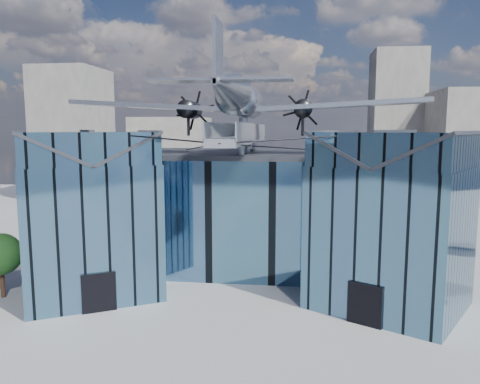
# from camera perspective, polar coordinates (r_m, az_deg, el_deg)

# --- Properties ---
(ground_plane) EXTENTS (120.00, 120.00, 0.00)m
(ground_plane) POSITION_cam_1_polar(r_m,az_deg,el_deg) (34.86, -0.42, -12.26)
(ground_plane) COLOR gray
(museum) EXTENTS (32.88, 24.50, 17.60)m
(museum) POSITION_cam_1_polar(r_m,az_deg,el_deg) (39.05, 0.70, -1.67)
(museum) COLOR teal
(museum) RESTS_ON ground
(bg_towers) EXTENTS (77.00, 24.50, 26.00)m
(bg_towers) POSITION_cam_1_polar(r_m,az_deg,el_deg) (83.03, 5.23, 6.39)
(bg_towers) COLOR slate
(bg_towers) RESTS_ON ground
(tree_plaza_w) EXTENTS (3.45, 3.45, 4.63)m
(tree_plaza_w) POSITION_cam_1_polar(r_m,az_deg,el_deg) (37.24, -27.16, -6.79)
(tree_plaza_w) COLOR #352115
(tree_plaza_w) RESTS_ON ground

